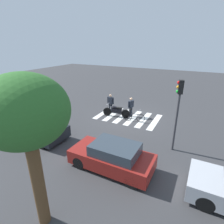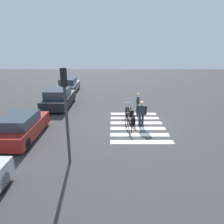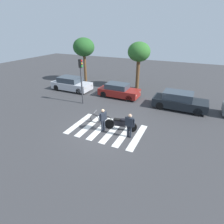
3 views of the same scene
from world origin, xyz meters
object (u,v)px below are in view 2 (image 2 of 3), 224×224
car_black_suv (59,98)px  car_grey_coupe (69,85)px  officer_by_motorcycle (141,112)px  traffic_light_pole (65,101)px  officer_on_foot (138,103)px  leaning_bicycle (128,125)px  car_maroon_wagon (21,127)px  police_motorcycle (130,114)px

car_black_suv → car_grey_coupe: car_black_suv is taller
car_black_suv → car_grey_coupe: 5.31m
officer_by_motorcycle → traffic_light_pole: bearing=137.9°
officer_on_foot → traffic_light_pole: traffic_light_pole is taller
officer_on_foot → car_black_suv: 6.50m
leaning_bicycle → car_maroon_wagon: bearing=100.3°
police_motorcycle → leaning_bicycle: size_ratio=1.36×
leaning_bicycle → officer_by_motorcycle: (0.61, -0.84, 0.54)m
car_black_suv → traffic_light_pole: traffic_light_pole is taller
car_black_suv → traffic_light_pole: 8.77m
leaning_bicycle → police_motorcycle: bearing=-8.5°
leaning_bicycle → car_black_suv: size_ratio=0.37×
police_motorcycle → officer_by_motorcycle: (-1.02, -0.59, 0.44)m
police_motorcycle → traffic_light_pole: traffic_light_pole is taller
car_maroon_wagon → traffic_light_pole: size_ratio=1.00×
officer_on_foot → leaning_bicycle: bearing=161.3°
car_grey_coupe → traffic_light_pole: size_ratio=1.01×
police_motorcycle → officer_on_foot: bearing=-34.9°
leaning_bicycle → car_maroon_wagon: size_ratio=0.41×
officer_by_motorcycle → car_maroon_wagon: officer_by_motorcycle is taller
leaning_bicycle → car_maroon_wagon: 5.85m
car_black_suv → car_grey_coupe: size_ratio=1.10×
car_grey_coupe → traffic_light_pole: bearing=-168.4°
officer_on_foot → car_maroon_wagon: bearing=118.2°
traffic_light_pole → police_motorcycle: bearing=-31.0°
car_maroon_wagon → traffic_light_pole: bearing=-127.5°
officer_on_foot → car_grey_coupe: (7.63, 6.36, -0.25)m
car_maroon_wagon → traffic_light_pole: (-2.31, -3.01, 2.05)m
leaning_bicycle → officer_on_foot: bearing=-18.7°
car_grey_coupe → police_motorcycle: bearing=-145.8°
officer_by_motorcycle → car_black_suv: 7.38m
officer_on_foot → traffic_light_pole: 7.08m
leaning_bicycle → car_grey_coupe: bearing=28.6°
police_motorcycle → car_maroon_wagon: 6.57m
police_motorcycle → traffic_light_pole: size_ratio=0.56×
leaning_bicycle → car_grey_coupe: 11.53m
car_black_suv → officer_on_foot: bearing=-110.9°
leaning_bicycle → car_grey_coupe: (10.12, 5.52, 0.32)m
police_motorcycle → car_grey_coupe: bearing=34.2°
traffic_light_pole → officer_by_motorcycle: bearing=-42.1°
leaning_bicycle → traffic_light_pole: (-3.35, 2.75, 2.33)m
car_maroon_wagon → traffic_light_pole: 4.31m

